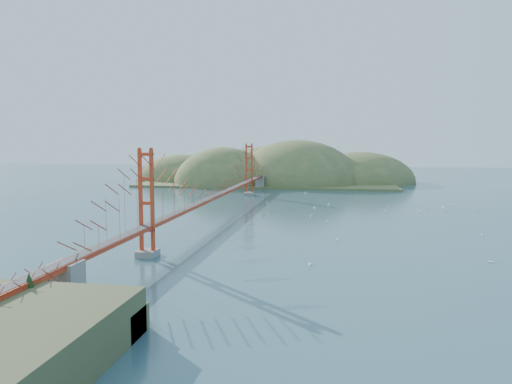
% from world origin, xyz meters
% --- Properties ---
extents(ground, '(320.00, 320.00, 0.00)m').
position_xyz_m(ground, '(0.00, 0.00, 0.00)').
color(ground, '#305160').
rests_on(ground, ground).
extents(bridge, '(2.20, 94.40, 12.00)m').
position_xyz_m(bridge, '(0.00, 0.18, 7.01)').
color(bridge, gray).
rests_on(bridge, ground).
extents(approach_viaduct, '(1.40, 12.00, 3.38)m').
position_xyz_m(approach_viaduct, '(0.00, -51.91, 2.55)').
color(approach_viaduct, red).
rests_on(approach_viaduct, ground).
extents(promontory, '(9.00, 6.00, 0.24)m').
position_xyz_m(promontory, '(0.00, -48.50, 0.12)').
color(promontory, '#59544C').
rests_on(promontory, ground).
extents(fort, '(3.70, 2.30, 1.75)m').
position_xyz_m(fort, '(0.40, -47.80, 0.67)').
color(fort, brown).
rests_on(fort, ground).
extents(far_headlands, '(84.00, 58.00, 25.00)m').
position_xyz_m(far_headlands, '(2.21, 68.52, 0.00)').
color(far_headlands, olive).
rests_on(far_headlands, ground).
extents(sailboat_5, '(0.43, 0.50, 0.57)m').
position_xyz_m(sailboat_5, '(39.02, -10.92, 0.14)').
color(sailboat_5, white).
rests_on(sailboat_5, ground).
extents(sailboat_16, '(0.60, 0.60, 0.63)m').
position_xyz_m(sailboat_16, '(18.18, 15.95, 0.14)').
color(sailboat_16, white).
rests_on(sailboat_16, ground).
extents(sailboat_12, '(0.60, 0.53, 0.69)m').
position_xyz_m(sailboat_12, '(12.25, 36.72, 0.15)').
color(sailboat_12, white).
rests_on(sailboat_12, ground).
extents(sailboat_10, '(0.54, 0.64, 0.73)m').
position_xyz_m(sailboat_10, '(20.14, -17.54, 0.16)').
color(sailboat_10, white).
rests_on(sailboat_10, ground).
extents(sailboat_8, '(0.56, 0.52, 0.63)m').
position_xyz_m(sailboat_8, '(33.79, 8.48, 0.14)').
color(sailboat_8, white).
rests_on(sailboat_8, ground).
extents(sailboat_2, '(0.64, 0.64, 0.68)m').
position_xyz_m(sailboat_2, '(35.74, -26.61, 0.15)').
color(sailboat_2, white).
rests_on(sailboat_2, ground).
extents(sailboat_7, '(0.54, 0.54, 0.59)m').
position_xyz_m(sailboat_7, '(29.18, 14.26, 0.14)').
color(sailboat_7, white).
rests_on(sailboat_7, ground).
extents(sailboat_14, '(0.57, 0.62, 0.70)m').
position_xyz_m(sailboat_14, '(28.13, 8.57, 0.15)').
color(sailboat_14, white).
rests_on(sailboat_14, ground).
extents(sailboat_1, '(0.63, 0.63, 0.66)m').
position_xyz_m(sailboat_1, '(15.71, 11.29, 0.15)').
color(sailboat_1, white).
rests_on(sailboat_1, ground).
extents(sailboat_17, '(0.57, 0.46, 0.67)m').
position_xyz_m(sailboat_17, '(41.11, 19.02, 0.15)').
color(sailboat_17, white).
rests_on(sailboat_17, ground).
extents(sailboat_11, '(0.60, 0.60, 0.64)m').
position_xyz_m(sailboat_11, '(44.44, 13.04, 0.15)').
color(sailboat_11, white).
rests_on(sailboat_11, ground).
extents(sailboat_0, '(0.43, 0.51, 0.59)m').
position_xyz_m(sailboat_0, '(15.64, 1.00, 0.14)').
color(sailboat_0, white).
rests_on(sailboat_0, ground).
extents(sailboat_6, '(0.57, 0.58, 0.65)m').
position_xyz_m(sailboat_6, '(17.51, -30.60, 0.15)').
color(sailboat_6, white).
rests_on(sailboat_6, ground).
extents(sailboat_3, '(0.57, 0.57, 0.60)m').
position_xyz_m(sailboat_3, '(6.00, 17.19, 0.14)').
color(sailboat_3, white).
rests_on(sailboat_3, ground).
extents(sailboat_4, '(0.63, 0.63, 0.70)m').
position_xyz_m(sailboat_4, '(38.95, 12.13, 0.15)').
color(sailboat_4, white).
rests_on(sailboat_4, ground).
extents(sailboat_15, '(0.53, 0.55, 0.62)m').
position_xyz_m(sailboat_15, '(39.31, 16.63, 0.14)').
color(sailboat_15, white).
rests_on(sailboat_15, ground).
extents(sailboat_9, '(0.55, 0.55, 0.58)m').
position_xyz_m(sailboat_9, '(36.10, 14.84, 0.14)').
color(sailboat_9, white).
rests_on(sailboat_9, ground).
extents(sailboat_extra_0, '(0.54, 0.58, 0.65)m').
position_xyz_m(sailboat_extra_0, '(18.46, -4.67, 0.15)').
color(sailboat_extra_0, white).
rests_on(sailboat_extra_0, ground).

